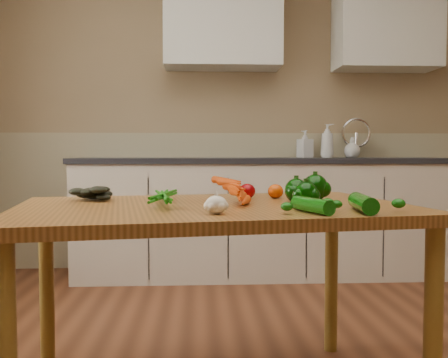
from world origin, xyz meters
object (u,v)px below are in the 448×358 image
(table, at_px, (214,227))
(tomato_a, at_px, (247,191))
(soap_bottle_b, at_px, (305,144))
(garlic_bulb, at_px, (216,205))
(soap_bottle_a, at_px, (327,141))
(pepper_c, at_px, (306,194))
(tomato_c, at_px, (307,192))
(zucchini_b, at_px, (312,205))
(pepper_a, at_px, (296,191))
(carrot_bunch, at_px, (212,194))
(pepper_b, at_px, (315,188))
(soap_bottle_c, at_px, (352,148))
(zucchini_a, at_px, (363,203))
(tomato_b, at_px, (276,191))
(leafy_greens, at_px, (91,188))

(table, relative_size, tomato_a, 22.51)
(soap_bottle_b, bearing_deg, garlic_bulb, 47.68)
(soap_bottle_a, xyz_separation_m, pepper_c, (-0.63, -2.13, -0.24))
(tomato_c, xyz_separation_m, zucchini_b, (-0.09, -0.47, -0.01))
(pepper_a, bearing_deg, carrot_bunch, -173.72)
(tomato_a, xyz_separation_m, tomato_c, (0.24, -0.03, -0.00))
(pepper_b, relative_size, zucchini_b, 0.55)
(pepper_a, height_order, tomato_c, pepper_a)
(soap_bottle_c, bearing_deg, pepper_c, -172.26)
(carrot_bunch, relative_size, tomato_c, 4.00)
(carrot_bunch, xyz_separation_m, tomato_a, (0.15, 0.19, -0.00))
(zucchini_b, bearing_deg, pepper_a, 87.13)
(tomato_a, bearing_deg, soap_bottle_a, 66.25)
(soap_bottle_a, height_order, zucchini_a, soap_bottle_a)
(soap_bottle_a, distance_m, zucchini_a, 2.38)
(tomato_b, bearing_deg, table, -139.13)
(soap_bottle_a, bearing_deg, soap_bottle_c, -68.99)
(table, bearing_deg, zucchini_a, -36.91)
(carrot_bunch, height_order, pepper_b, pepper_b)
(tomato_a, height_order, tomato_c, tomato_a)
(carrot_bunch, relative_size, leafy_greens, 1.30)
(soap_bottle_b, distance_m, carrot_bunch, 2.28)
(soap_bottle_b, xyz_separation_m, garlic_bulb, (-0.80, -2.44, -0.23))
(soap_bottle_b, relative_size, pepper_b, 2.15)
(leafy_greens, relative_size, garlic_bulb, 2.95)
(carrot_bunch, height_order, tomato_a, carrot_bunch)
(leafy_greens, xyz_separation_m, garlic_bulb, (0.48, -0.47, -0.02))
(carrot_bunch, relative_size, tomato_a, 3.84)
(soap_bottle_c, xyz_separation_m, tomato_a, (-1.01, -1.84, -0.20))
(table, distance_m, carrot_bunch, 0.12)
(pepper_a, bearing_deg, tomato_b, 109.43)
(soap_bottle_c, height_order, carrot_bunch, soap_bottle_c)
(pepper_b, height_order, zucchini_a, pepper_b)
(zucchini_a, relative_size, zucchini_b, 1.22)
(table, bearing_deg, soap_bottle_a, 56.14)
(zucchini_a, bearing_deg, pepper_a, 115.56)
(table, bearing_deg, tomato_b, 31.82)
(zucchini_b, bearing_deg, soap_bottle_a, 74.37)
(leafy_greens, height_order, tomato_c, leafy_greens)
(tomato_a, bearing_deg, leafy_greens, -175.91)
(pepper_c, distance_m, tomato_c, 0.26)
(table, distance_m, tomato_b, 0.37)
(pepper_b, bearing_deg, table, -161.04)
(leafy_greens, distance_m, zucchini_a, 1.04)
(garlic_bulb, height_order, tomato_b, tomato_b)
(pepper_c, xyz_separation_m, tomato_a, (-0.18, 0.28, -0.01))
(zucchini_a, distance_m, zucchini_b, 0.17)
(soap_bottle_b, height_order, leafy_greens, soap_bottle_b)
(table, xyz_separation_m, pepper_b, (0.41, 0.14, 0.13))
(garlic_bulb, distance_m, pepper_a, 0.48)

